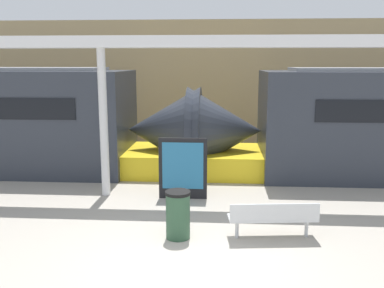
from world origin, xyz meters
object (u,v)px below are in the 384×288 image
(poster_board, at_px, (183,168))
(support_column_near, at_px, (104,124))
(bench_near, at_px, (273,216))
(trash_bin, at_px, (178,215))

(poster_board, bearing_deg, support_column_near, 175.09)
(bench_near, xyz_separation_m, support_column_near, (-3.95, 2.54, 1.39))
(trash_bin, relative_size, poster_board, 0.61)
(bench_near, bearing_deg, trash_bin, 176.04)
(trash_bin, height_order, poster_board, poster_board)
(bench_near, relative_size, support_column_near, 0.47)
(trash_bin, height_order, support_column_near, support_column_near)
(bench_near, height_order, support_column_near, support_column_near)
(poster_board, bearing_deg, bench_near, -50.56)
(support_column_near, bearing_deg, bench_near, -32.75)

